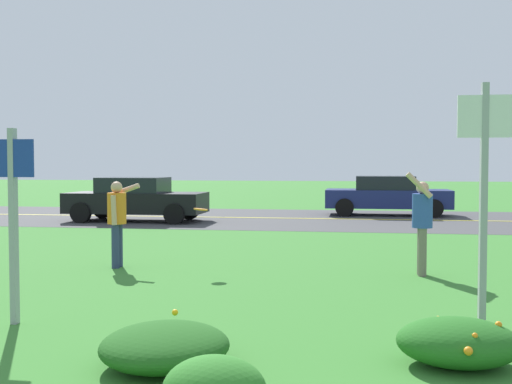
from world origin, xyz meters
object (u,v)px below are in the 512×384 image
at_px(person_catcher_blue_shirt, 422,219).
at_px(car_navy_center_right, 387,195).
at_px(car_black_center_left, 136,199).
at_px(sign_post_by_roadside, 484,187).
at_px(person_thrower_orange_shirt, 117,216).
at_px(sign_post_near_path, 13,205).
at_px(frisbee_orange, 201,209).

height_order(person_catcher_blue_shirt, car_navy_center_right, person_catcher_blue_shirt).
bearing_deg(car_black_center_left, sign_post_by_roadside, -56.73).
xyz_separation_m(sign_post_by_roadside, person_catcher_blue_shirt, (-0.22, 4.04, -0.69)).
bearing_deg(person_thrower_orange_shirt, sign_post_by_roadside, -35.47).
xyz_separation_m(sign_post_near_path, car_navy_center_right, (5.07, 16.84, -0.66)).
xyz_separation_m(person_thrower_orange_shirt, car_black_center_left, (-2.90, 8.97, -0.20)).
height_order(sign_post_by_roadside, person_thrower_orange_shirt, sign_post_by_roadside).
bearing_deg(sign_post_by_roadside, car_black_center_left, 123.27).
relative_size(person_catcher_blue_shirt, car_black_center_left, 0.39).
bearing_deg(person_catcher_blue_shirt, frisbee_orange, -177.62).
xyz_separation_m(sign_post_by_roadside, person_thrower_orange_shirt, (-5.62, 4.00, -0.71)).
bearing_deg(person_catcher_blue_shirt, person_thrower_orange_shirt, -179.61).
bearing_deg(sign_post_by_roadside, car_navy_center_right, 90.74).
bearing_deg(frisbee_orange, sign_post_by_roadside, -43.98).
xyz_separation_m(person_catcher_blue_shirt, frisbee_orange, (-3.80, -0.16, 0.13)).
height_order(sign_post_near_path, sign_post_by_roadside, sign_post_by_roadside).
bearing_deg(frisbee_orange, person_catcher_blue_shirt, 2.38).
distance_m(frisbee_orange, car_black_center_left, 10.15).
distance_m(sign_post_near_path, sign_post_by_roadside, 5.29).
height_order(person_thrower_orange_shirt, car_black_center_left, person_thrower_orange_shirt).
distance_m(person_catcher_blue_shirt, car_navy_center_right, 12.74).
relative_size(sign_post_near_path, person_catcher_blue_shirt, 1.31).
relative_size(sign_post_near_path, person_thrower_orange_shirt, 1.47).
bearing_deg(frisbee_orange, car_navy_center_right, 73.56).
relative_size(sign_post_near_path, car_black_center_left, 0.51).
xyz_separation_m(person_catcher_blue_shirt, car_black_center_left, (-8.29, 8.94, -0.21)).
relative_size(frisbee_orange, car_black_center_left, 0.06).
height_order(person_thrower_orange_shirt, frisbee_orange, person_thrower_orange_shirt).
bearing_deg(sign_post_near_path, person_thrower_orange_shirt, 94.62).
distance_m(person_thrower_orange_shirt, frisbee_orange, 1.60).
bearing_deg(car_black_center_left, person_thrower_orange_shirt, -72.11).
bearing_deg(car_navy_center_right, car_black_center_left, -155.37).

